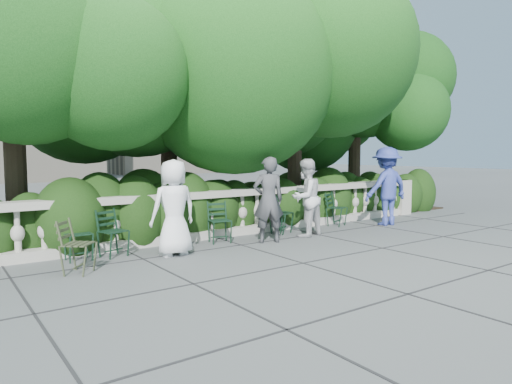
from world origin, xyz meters
TOP-DOWN VIEW (x-y plane):
  - ground at (0.00, 0.00)m, footprint 90.00×90.00m
  - balustrade at (0.00, 1.80)m, footprint 12.00×0.44m
  - shrub_hedge at (0.00, 3.00)m, footprint 15.00×2.60m
  - tree_canopy at (0.69, 3.19)m, footprint 15.04×6.52m
  - chair_a at (-2.80, 1.13)m, footprint 0.56×0.59m
  - chair_b at (-3.40, 1.21)m, footprint 0.45×0.49m
  - chair_c at (-0.75, 1.11)m, footprint 0.54×0.57m
  - chair_d at (1.00, 1.22)m, footprint 0.58×0.61m
  - chair_e at (2.77, 1.24)m, footprint 0.58×0.61m
  - chair_f at (1.06, 1.32)m, footprint 0.52×0.55m
  - chair_weathered at (-3.51, 0.39)m, footprint 0.65×0.65m
  - person_businessman at (-1.94, 0.77)m, footprint 0.83×0.55m
  - person_woman_grey at (0.10, 0.71)m, footprint 0.73×0.61m
  - person_casual_man at (1.16, 0.79)m, footprint 0.92×0.78m
  - person_older_blue at (3.81, 0.77)m, footprint 1.32×0.86m

SIDE VIEW (x-z plane):
  - ground at x=0.00m, z-range 0.00..0.00m
  - shrub_hedge at x=0.00m, z-range -0.85..0.85m
  - chair_a at x=-2.80m, z-range -0.42..0.42m
  - chair_b at x=-3.40m, z-range -0.42..0.42m
  - chair_c at x=-0.75m, z-range -0.42..0.42m
  - chair_d at x=1.00m, z-range -0.42..0.42m
  - chair_e at x=2.77m, z-range -0.42..0.42m
  - chair_f at x=1.06m, z-range -0.42..0.42m
  - chair_weathered at x=-3.51m, z-range -0.42..0.42m
  - balustrade at x=0.00m, z-range -0.01..0.99m
  - person_casual_man at x=1.16m, z-range 0.00..1.67m
  - person_businessman at x=-1.94m, z-range 0.00..1.68m
  - person_woman_grey at x=0.10m, z-range 0.00..1.72m
  - person_older_blue at x=3.81m, z-range 0.00..1.93m
  - tree_canopy at x=0.69m, z-range 0.57..7.35m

